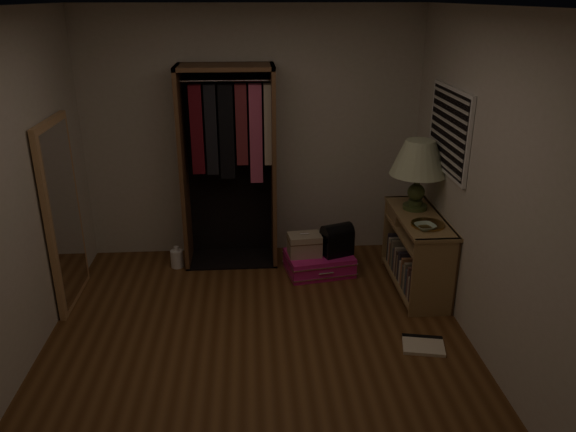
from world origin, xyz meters
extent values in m
plane|color=#553318|center=(0.00, 0.00, 0.00)|extent=(4.00, 4.00, 0.00)
cube|color=beige|center=(0.00, 2.00, 1.30)|extent=(3.50, 0.02, 2.60)
cube|color=beige|center=(0.00, -2.00, 1.30)|extent=(3.50, 0.02, 2.60)
cube|color=beige|center=(1.75, 0.00, 1.30)|extent=(0.02, 4.00, 2.60)
cube|color=beige|center=(-1.75, 0.00, 1.30)|extent=(0.02, 4.00, 2.60)
cube|color=white|center=(0.00, 0.00, 2.60)|extent=(3.50, 4.00, 0.01)
cube|color=white|center=(1.73, 1.00, 1.55)|extent=(0.03, 0.96, 0.76)
cube|color=black|center=(1.73, 1.00, 1.55)|extent=(0.03, 0.90, 0.70)
cube|color=silver|center=(1.71, 1.00, 1.24)|extent=(0.01, 0.88, 0.02)
cube|color=silver|center=(1.71, 1.00, 1.32)|extent=(0.01, 0.88, 0.02)
cube|color=silver|center=(1.71, 1.00, 1.39)|extent=(0.01, 0.88, 0.02)
cube|color=silver|center=(1.71, 1.00, 1.47)|extent=(0.01, 0.88, 0.02)
cube|color=silver|center=(1.71, 1.00, 1.55)|extent=(0.01, 0.88, 0.02)
cube|color=silver|center=(1.71, 1.00, 1.63)|extent=(0.01, 0.88, 0.02)
cube|color=silver|center=(1.71, 1.00, 1.71)|extent=(0.01, 0.88, 0.02)
cube|color=silver|center=(1.71, 1.00, 1.78)|extent=(0.01, 0.88, 0.02)
cube|color=silver|center=(1.71, 1.00, 1.86)|extent=(0.01, 0.88, 0.02)
cube|color=olive|center=(1.54, 0.46, 0.38)|extent=(0.40, 0.03, 0.75)
cube|color=olive|center=(1.54, 1.54, 0.38)|extent=(0.40, 0.03, 0.75)
cube|color=olive|center=(1.54, 1.00, 0.06)|extent=(0.40, 1.04, 0.03)
cube|color=olive|center=(1.54, 1.00, 0.57)|extent=(0.40, 1.04, 0.03)
cube|color=olive|center=(1.54, 1.00, 0.73)|extent=(0.42, 1.12, 0.03)
cube|color=brown|center=(1.73, 1.00, 0.38)|extent=(0.02, 1.10, 0.75)
cube|color=olive|center=(1.53, 1.33, 0.65)|extent=(0.36, 0.38, 0.13)
cube|color=gray|center=(1.46, 0.53, 0.20)|extent=(0.18, 0.05, 0.24)
cube|color=#4C3833|center=(1.45, 0.59, 0.23)|extent=(0.16, 0.05, 0.31)
cube|color=#B7AD99|center=(1.46, 0.64, 0.19)|extent=(0.19, 0.04, 0.22)
cube|color=brown|center=(1.46, 0.68, 0.23)|extent=(0.17, 0.03, 0.30)
cube|color=#3F4C59|center=(1.46, 0.74, 0.20)|extent=(0.19, 0.05, 0.25)
cube|color=gray|center=(1.45, 0.79, 0.22)|extent=(0.16, 0.04, 0.29)
cube|color=#59594C|center=(1.48, 0.85, 0.19)|extent=(0.22, 0.05, 0.24)
cube|color=#B2724C|center=(1.45, 0.90, 0.22)|extent=(0.15, 0.04, 0.29)
cube|color=beige|center=(1.46, 0.96, 0.19)|extent=(0.18, 0.05, 0.23)
cube|color=#332D38|center=(1.45, 1.01, 0.22)|extent=(0.16, 0.05, 0.29)
cube|color=gray|center=(1.48, 1.06, 0.19)|extent=(0.22, 0.04, 0.24)
cube|color=#4C3833|center=(1.46, 1.10, 0.21)|extent=(0.17, 0.03, 0.26)
cube|color=#B7AD99|center=(1.46, 1.14, 0.22)|extent=(0.18, 0.04, 0.28)
cube|color=brown|center=(1.46, 1.18, 0.20)|extent=(0.18, 0.03, 0.25)
cube|color=#3F4C59|center=(1.45, 1.22, 0.19)|extent=(0.16, 0.04, 0.23)
cube|color=gray|center=(1.45, 1.28, 0.22)|extent=(0.15, 0.04, 0.30)
cube|color=#59594C|center=(1.46, 1.32, 0.22)|extent=(0.17, 0.03, 0.29)
cube|color=#B2724C|center=(1.45, 1.37, 0.19)|extent=(0.16, 0.03, 0.23)
cube|color=beige|center=(1.45, 1.41, 0.21)|extent=(0.15, 0.04, 0.27)
cube|color=#332D38|center=(1.46, 1.45, 0.23)|extent=(0.19, 0.03, 0.30)
cube|color=brown|center=(-0.70, 1.74, 1.02)|extent=(0.04, 0.50, 2.05)
cube|color=brown|center=(0.20, 1.74, 1.02)|extent=(0.04, 0.50, 2.05)
cube|color=brown|center=(-0.25, 1.74, 2.03)|extent=(0.95, 0.50, 0.04)
cube|color=black|center=(-0.25, 1.98, 1.02)|extent=(0.95, 0.02, 2.05)
cube|color=black|center=(-0.25, 1.74, 0.01)|extent=(0.95, 0.50, 0.02)
cylinder|color=white|center=(-0.25, 1.74, 1.90)|extent=(0.87, 0.02, 0.02)
cube|color=#590F19|center=(-0.54, 1.72, 1.43)|extent=(0.12, 0.14, 0.87)
cube|color=black|center=(-0.41, 1.72, 1.43)|extent=(0.12, 0.10, 0.89)
cube|color=black|center=(-0.26, 1.72, 1.40)|extent=(0.14, 0.12, 0.93)
cube|color=maroon|center=(-0.11, 1.72, 1.47)|extent=(0.11, 0.13, 0.79)
cube|color=#BF4C72|center=(0.03, 1.72, 1.38)|extent=(0.13, 0.14, 0.98)
cube|color=beige|center=(0.17, 1.72, 1.47)|extent=(0.11, 0.15, 0.79)
cube|color=tan|center=(-1.71, 1.00, 0.85)|extent=(0.05, 0.80, 1.70)
cube|color=silver|center=(-1.68, 1.00, 0.85)|extent=(0.01, 0.68, 1.58)
cube|color=#D91A7E|center=(0.65, 1.38, 0.10)|extent=(0.72, 0.57, 0.21)
cube|color=white|center=(0.65, 1.38, 0.05)|extent=(0.75, 0.59, 0.01)
cube|color=white|center=(0.65, 1.38, 0.16)|extent=(0.75, 0.59, 0.01)
cylinder|color=white|center=(0.69, 1.14, 0.10)|extent=(0.15, 0.04, 0.02)
cube|color=tan|center=(0.50, 1.37, 0.32)|extent=(0.35, 0.26, 0.22)
cube|color=brown|center=(0.50, 1.37, 0.36)|extent=(0.35, 0.26, 0.01)
cylinder|color=white|center=(0.50, 1.37, 0.44)|extent=(0.09, 0.02, 0.01)
cube|color=black|center=(0.82, 1.37, 0.32)|extent=(0.35, 0.29, 0.23)
cylinder|color=black|center=(0.82, 1.37, 0.44)|extent=(0.35, 0.29, 0.20)
cylinder|color=#3B4D25|center=(1.54, 1.19, 0.77)|extent=(0.29, 0.29, 0.04)
cylinder|color=#3B4D25|center=(1.54, 1.19, 0.81)|extent=(0.17, 0.17, 0.05)
sphere|color=#3B4D25|center=(1.54, 1.19, 0.92)|extent=(0.20, 0.20, 0.16)
cylinder|color=#3B4D25|center=(1.54, 1.19, 1.05)|extent=(0.07, 0.07, 0.10)
cone|color=silver|center=(1.54, 1.19, 1.26)|extent=(0.67, 0.67, 0.33)
cone|color=beige|center=(1.54, 1.19, 1.26)|extent=(0.60, 0.60, 0.31)
cylinder|color=#A37C3F|center=(1.54, 0.77, 0.76)|extent=(0.39, 0.39, 0.02)
imported|color=#9DBCA4|center=(1.49, 0.68, 0.77)|extent=(0.21, 0.21, 0.04)
cylinder|color=white|center=(-0.82, 1.60, 0.09)|extent=(0.14, 0.14, 0.19)
cylinder|color=white|center=(-0.82, 1.60, 0.21)|extent=(0.06, 0.06, 0.04)
cube|color=beige|center=(1.34, 0.00, 0.01)|extent=(0.38, 0.33, 0.03)
cube|color=black|center=(1.36, 0.11, 0.01)|extent=(0.33, 0.11, 0.03)
camera|label=1|loc=(-0.02, -3.77, 2.67)|focal=35.00mm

